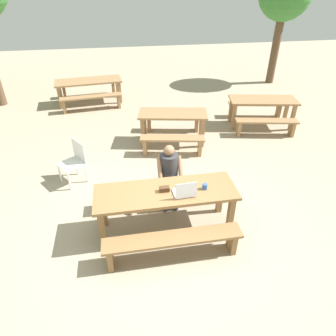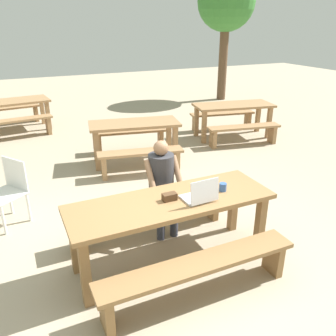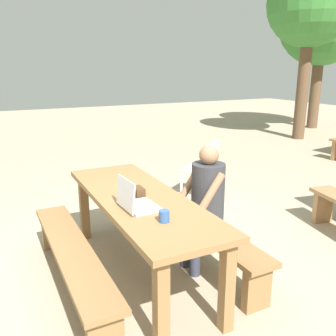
{
  "view_description": "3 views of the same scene",
  "coord_description": "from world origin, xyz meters",
  "px_view_note": "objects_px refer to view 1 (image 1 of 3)",
  "views": [
    {
      "loc": [
        -0.57,
        -3.56,
        3.55
      ],
      "look_at": [
        0.08,
        0.25,
        1.03
      ],
      "focal_mm": 31.76,
      "sensor_mm": 36.0,
      "label": 1
    },
    {
      "loc": [
        -1.39,
        -2.92,
        2.5
      ],
      "look_at": [
        0.08,
        0.25,
        1.03
      ],
      "focal_mm": 37.44,
      "sensor_mm": 36.0,
      "label": 2
    },
    {
      "loc": [
        2.87,
        -1.16,
        1.89
      ],
      "look_at": [
        0.08,
        0.25,
        1.03
      ],
      "focal_mm": 39.2,
      "sensor_mm": 36.0,
      "label": 3
    }
  ],
  "objects_px": {
    "small_pouch": "(164,189)",
    "coffee_mug": "(205,186)",
    "laptop": "(185,192)",
    "picnic_table_rear": "(89,83)",
    "picnic_table_distant": "(173,118)",
    "picnic_table_front": "(166,197)",
    "person_seated": "(169,173)",
    "picnic_table_mid": "(263,104)",
    "plastic_chair": "(75,161)"
  },
  "relations": [
    {
      "from": "coffee_mug",
      "to": "person_seated",
      "type": "height_order",
      "value": "person_seated"
    },
    {
      "from": "laptop",
      "to": "person_seated",
      "type": "distance_m",
      "value": 0.75
    },
    {
      "from": "small_pouch",
      "to": "picnic_table_rear",
      "type": "relative_size",
      "value": 0.07
    },
    {
      "from": "picnic_table_front",
      "to": "coffee_mug",
      "type": "relative_size",
      "value": 24.28
    },
    {
      "from": "person_seated",
      "to": "picnic_table_mid",
      "type": "relative_size",
      "value": 0.65
    },
    {
      "from": "coffee_mug",
      "to": "picnic_table_rear",
      "type": "height_order",
      "value": "coffee_mug"
    },
    {
      "from": "laptop",
      "to": "picnic_table_mid",
      "type": "height_order",
      "value": "laptop"
    },
    {
      "from": "small_pouch",
      "to": "plastic_chair",
      "type": "distance_m",
      "value": 2.29
    },
    {
      "from": "person_seated",
      "to": "picnic_table_distant",
      "type": "xyz_separation_m",
      "value": [
        0.5,
        2.41,
        -0.07
      ]
    },
    {
      "from": "picnic_table_front",
      "to": "picnic_table_distant",
      "type": "distance_m",
      "value": 3.07
    },
    {
      "from": "small_pouch",
      "to": "plastic_chair",
      "type": "relative_size",
      "value": 0.17
    },
    {
      "from": "laptop",
      "to": "coffee_mug",
      "type": "distance_m",
      "value": 0.35
    },
    {
      "from": "picnic_table_front",
      "to": "laptop",
      "type": "xyz_separation_m",
      "value": [
        0.26,
        -0.14,
        0.18
      ]
    },
    {
      "from": "laptop",
      "to": "picnic_table_mid",
      "type": "bearing_deg",
      "value": -131.37
    },
    {
      "from": "coffee_mug",
      "to": "picnic_table_distant",
      "type": "xyz_separation_m",
      "value": [
        0.06,
        3.05,
        -0.18
      ]
    },
    {
      "from": "picnic_table_mid",
      "to": "plastic_chair",
      "type": "bearing_deg",
      "value": -147.79
    },
    {
      "from": "picnic_table_front",
      "to": "picnic_table_distant",
      "type": "bearing_deg",
      "value": 77.5
    },
    {
      "from": "picnic_table_rear",
      "to": "picnic_table_front",
      "type": "bearing_deg",
      "value": -82.68
    },
    {
      "from": "laptop",
      "to": "coffee_mug",
      "type": "xyz_separation_m",
      "value": [
        0.34,
        0.1,
        -0.02
      ]
    },
    {
      "from": "laptop",
      "to": "small_pouch",
      "type": "distance_m",
      "value": 0.32
    },
    {
      "from": "picnic_table_rear",
      "to": "picnic_table_distant",
      "type": "distance_m",
      "value": 3.81
    },
    {
      "from": "small_pouch",
      "to": "person_seated",
      "type": "xyz_separation_m",
      "value": [
        0.18,
        0.58,
        -0.11
      ]
    },
    {
      "from": "picnic_table_rear",
      "to": "picnic_table_mid",
      "type": "bearing_deg",
      "value": -35.24
    },
    {
      "from": "picnic_table_mid",
      "to": "picnic_table_rear",
      "type": "xyz_separation_m",
      "value": [
        -4.71,
        2.61,
        -0.0
      ]
    },
    {
      "from": "picnic_table_rear",
      "to": "laptop",
      "type": "bearing_deg",
      "value": -80.71
    },
    {
      "from": "laptop",
      "to": "plastic_chair",
      "type": "bearing_deg",
      "value": -47.36
    },
    {
      "from": "coffee_mug",
      "to": "picnic_table_distant",
      "type": "height_order",
      "value": "coffee_mug"
    },
    {
      "from": "picnic_table_front",
      "to": "plastic_chair",
      "type": "relative_size",
      "value": 2.56
    },
    {
      "from": "plastic_chair",
      "to": "picnic_table_rear",
      "type": "xyz_separation_m",
      "value": [
        0.07,
        4.47,
        0.18
      ]
    },
    {
      "from": "small_pouch",
      "to": "coffee_mug",
      "type": "height_order",
      "value": "coffee_mug"
    },
    {
      "from": "picnic_table_front",
      "to": "picnic_table_distant",
      "type": "xyz_separation_m",
      "value": [
        0.67,
        3.0,
        -0.03
      ]
    },
    {
      "from": "plastic_chair",
      "to": "picnic_table_rear",
      "type": "relative_size",
      "value": 0.4
    },
    {
      "from": "laptop",
      "to": "picnic_table_rear",
      "type": "distance_m",
      "value": 6.52
    },
    {
      "from": "picnic_table_front",
      "to": "laptop",
      "type": "relative_size",
      "value": 6.48
    },
    {
      "from": "coffee_mug",
      "to": "picnic_table_rear",
      "type": "bearing_deg",
      "value": 108.65
    },
    {
      "from": "picnic_table_front",
      "to": "plastic_chair",
      "type": "height_order",
      "value": "plastic_chair"
    },
    {
      "from": "plastic_chair",
      "to": "picnic_table_rear",
      "type": "bearing_deg",
      "value": 144.73
    },
    {
      "from": "person_seated",
      "to": "picnic_table_distant",
      "type": "relative_size",
      "value": 0.7
    },
    {
      "from": "picnic_table_front",
      "to": "plastic_chair",
      "type": "distance_m",
      "value": 2.29
    },
    {
      "from": "picnic_table_distant",
      "to": "picnic_table_front",
      "type": "bearing_deg",
      "value": -91.54
    },
    {
      "from": "plastic_chair",
      "to": "picnic_table_front",
      "type": "bearing_deg",
      "value": 8.64
    },
    {
      "from": "coffee_mug",
      "to": "picnic_table_rear",
      "type": "distance_m",
      "value": 6.53
    },
    {
      "from": "coffee_mug",
      "to": "picnic_table_rear",
      "type": "relative_size",
      "value": 0.04
    },
    {
      "from": "picnic_table_mid",
      "to": "picnic_table_distant",
      "type": "height_order",
      "value": "picnic_table_distant"
    },
    {
      "from": "small_pouch",
      "to": "coffee_mug",
      "type": "xyz_separation_m",
      "value": [
        0.62,
        -0.05,
        0.01
      ]
    },
    {
      "from": "picnic_table_mid",
      "to": "laptop",
      "type": "bearing_deg",
      "value": -117.98
    },
    {
      "from": "picnic_table_front",
      "to": "laptop",
      "type": "distance_m",
      "value": 0.35
    },
    {
      "from": "picnic_table_distant",
      "to": "coffee_mug",
      "type": "bearing_deg",
      "value": -80.23
    },
    {
      "from": "coffee_mug",
      "to": "person_seated",
      "type": "distance_m",
      "value": 0.78
    },
    {
      "from": "plastic_chair",
      "to": "coffee_mug",
      "type": "bearing_deg",
      "value": 17.16
    }
  ]
}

